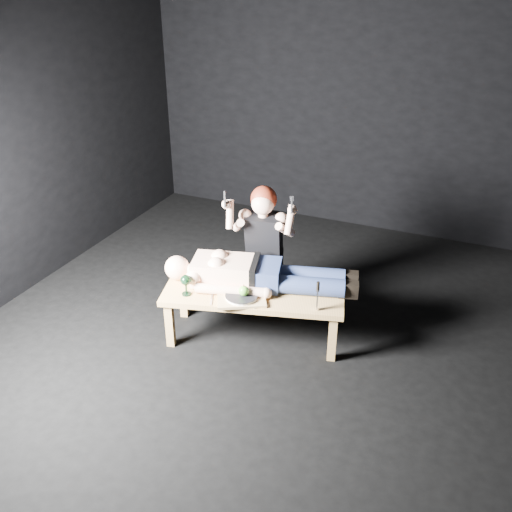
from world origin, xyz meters
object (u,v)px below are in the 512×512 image
object	(u,v)px
carving_knife	(317,296)
kneeling_woman	(266,245)
lying_man	(261,271)
goblet	(186,285)
serving_tray	(241,299)
table	(254,314)

from	to	relation	value
carving_knife	kneeling_woman	bearing A→B (deg)	124.71
lying_man	goblet	world-z (taller)	lying_man
goblet	lying_man	bearing A→B (deg)	37.32
lying_man	kneeling_woman	world-z (taller)	kneeling_woman
serving_tray	lying_man	bearing A→B (deg)	79.42
lying_man	serving_tray	size ratio (longest dim) A/B	3.86
table	carving_knife	bearing A→B (deg)	-21.60
kneeling_woman	serving_tray	distance (m)	0.68
serving_tray	goblet	distance (m)	0.46
goblet	kneeling_woman	bearing A→B (deg)	63.60
table	kneeling_woman	bearing A→B (deg)	86.29
kneeling_woman	goblet	distance (m)	0.85
kneeling_woman	lying_man	bearing A→B (deg)	-83.88
kneeling_woman	carving_knife	xyz separation A→B (m)	(0.66, -0.56, -0.05)
table	lying_man	distance (m)	0.37
table	goblet	bearing A→B (deg)	-166.09
table	kneeling_woman	xyz separation A→B (m)	(-0.10, 0.49, 0.40)
kneeling_woman	goblet	bearing A→B (deg)	-127.22
serving_tray	carving_knife	bearing A→B (deg)	9.55
table	lying_man	xyz separation A→B (m)	(0.02, 0.11, 0.36)
kneeling_woman	serving_tray	bearing A→B (deg)	-95.15
lying_man	carving_knife	distance (m)	0.57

